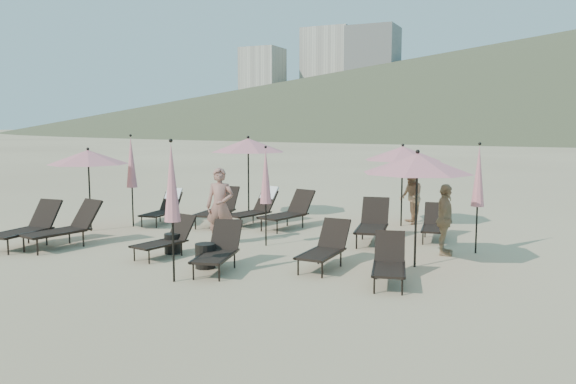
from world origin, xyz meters
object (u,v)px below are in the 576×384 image
at_px(side_table_0, 173,243).
at_px(beachgoer_b, 411,197).
at_px(umbrella_open_0, 88,157).
at_px(beachgoer_a, 220,206).
at_px(lounger_0, 28,226).
at_px(lounger_11, 435,224).
at_px(lounger_4, 325,247).
at_px(lounger_6, 164,207).
at_px(lounger_1, 65,226).
at_px(lounger_8, 256,207).
at_px(beachgoer_c, 445,220).
at_px(umbrella_closed_0, 172,183).
at_px(umbrella_closed_1, 478,177).
at_px(lounger_2, 166,238).
at_px(umbrella_open_1, 417,163).
at_px(umbrella_closed_2, 131,163).
at_px(lounger_9, 289,211).
at_px(lounger_10, 373,223).
at_px(umbrella_open_3, 403,153).
at_px(side_table_1, 205,256).
at_px(umbrella_open_2, 248,145).
at_px(umbrella_closed_3, 266,177).
at_px(lounger_3, 219,249).
at_px(lounger_7, 218,208).
at_px(lounger_5, 389,262).

relative_size(side_table_0, beachgoer_b, 0.28).
distance_m(umbrella_open_0, beachgoer_a, 4.21).
bearing_deg(lounger_0, lounger_11, 25.68).
xyz_separation_m(lounger_4, lounger_6, (-6.13, 2.89, 0.04)).
bearing_deg(lounger_11, beachgoer_b, 109.36).
distance_m(lounger_1, lounger_8, 5.23).
bearing_deg(beachgoer_c, lounger_1, 102.45).
xyz_separation_m(umbrella_closed_0, umbrella_closed_1, (4.68, 4.71, -0.09)).
bearing_deg(beachgoer_b, lounger_1, -73.03).
distance_m(lounger_0, lounger_11, 9.74).
bearing_deg(lounger_1, lounger_6, 100.87).
height_order(lounger_2, umbrella_open_1, umbrella_open_1).
distance_m(lounger_11, umbrella_closed_2, 8.31).
relative_size(lounger_9, lounger_10, 1.01).
relative_size(lounger_9, umbrella_open_1, 0.80).
bearing_deg(lounger_10, lounger_1, -161.08).
bearing_deg(lounger_10, lounger_0, -162.00).
distance_m(lounger_8, umbrella_closed_0, 6.20).
distance_m(umbrella_open_0, umbrella_open_3, 8.53).
bearing_deg(umbrella_closed_2, side_table_0, -36.77).
height_order(lounger_4, lounger_6, lounger_6).
height_order(lounger_4, side_table_1, lounger_4).
height_order(lounger_1, beachgoer_a, beachgoer_a).
bearing_deg(lounger_10, beachgoer_c, -29.60).
bearing_deg(beachgoer_c, umbrella_open_2, 58.91).
bearing_deg(umbrella_open_3, lounger_4, -92.54).
distance_m(lounger_6, lounger_9, 3.72).
height_order(lounger_10, beachgoer_a, beachgoer_a).
height_order(umbrella_closed_2, beachgoer_c, umbrella_closed_2).
height_order(lounger_2, side_table_1, lounger_2).
distance_m(umbrella_open_1, umbrella_closed_1, 2.06).
bearing_deg(beachgoer_a, umbrella_closed_3, -0.19).
height_order(umbrella_closed_0, beachgoer_c, umbrella_closed_0).
distance_m(lounger_9, lounger_10, 2.77).
height_order(lounger_0, umbrella_open_3, umbrella_open_3).
distance_m(umbrella_closed_2, beachgoer_b, 7.96).
bearing_deg(beachgoer_a, lounger_1, -166.71).
xyz_separation_m(lounger_11, side_table_0, (-4.97, -3.97, -0.18)).
relative_size(umbrella_open_0, umbrella_open_2, 0.89).
relative_size(beachgoer_b, beachgoer_c, 1.01).
bearing_deg(beachgoer_b, lounger_3, -45.65).
height_order(lounger_1, umbrella_closed_2, umbrella_closed_2).
xyz_separation_m(lounger_7, side_table_1, (2.39, -4.29, -0.24)).
height_order(lounger_1, lounger_5, lounger_1).
height_order(lounger_0, umbrella_closed_2, umbrella_closed_2).
relative_size(lounger_0, lounger_6, 1.14).
bearing_deg(umbrella_open_0, lounger_8, 37.79).
bearing_deg(lounger_6, lounger_9, 6.40).
relative_size(lounger_6, lounger_9, 0.85).
bearing_deg(side_table_0, umbrella_closed_0, -52.96).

